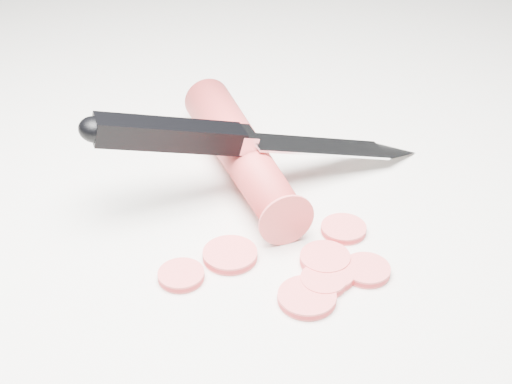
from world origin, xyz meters
TOP-DOWN VIEW (x-y plane):
  - ground at (0.00, 0.00)m, footprint 2.40×2.40m
  - carrot at (0.05, 0.06)m, footprint 0.08×0.20m
  - carrot_slice_0 at (-0.00, -0.09)m, footprint 0.04×0.04m
  - carrot_slice_1 at (0.02, -0.08)m, footprint 0.03×0.03m
  - carrot_slice_2 at (0.05, -0.09)m, footprint 0.03×0.03m
  - carrot_slice_3 at (-0.02, -0.03)m, footprint 0.04×0.04m
  - carrot_slice_4 at (0.02, -0.08)m, footprint 0.03×0.03m
  - carrot_slice_5 at (-0.06, -0.02)m, footprint 0.03×0.03m
  - carrot_slice_6 at (0.06, -0.05)m, footprint 0.03×0.03m
  - carrot_slice_7 at (0.03, -0.07)m, footprint 0.03×0.03m
  - kitchen_knife at (0.05, 0.04)m, footprint 0.28×0.10m

SIDE VIEW (x-z plane):
  - ground at x=0.00m, z-range 0.00..0.00m
  - carrot_slice_6 at x=0.06m, z-range 0.00..0.01m
  - carrot_slice_5 at x=-0.06m, z-range 0.00..0.01m
  - carrot_slice_2 at x=0.05m, z-range 0.00..0.01m
  - carrot_slice_0 at x=0.00m, z-range 0.00..0.01m
  - carrot_slice_4 at x=0.02m, z-range 0.00..0.01m
  - carrot_slice_3 at x=-0.02m, z-range 0.00..0.01m
  - carrot_slice_1 at x=0.02m, z-range 0.00..0.01m
  - carrot_slice_7 at x=0.03m, z-range 0.00..0.01m
  - carrot at x=0.05m, z-range 0.00..0.04m
  - kitchen_knife at x=0.05m, z-range 0.00..0.08m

